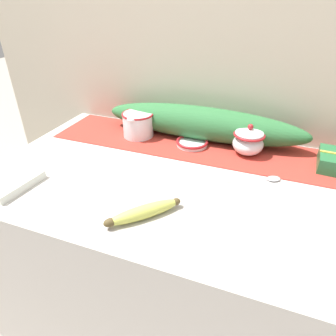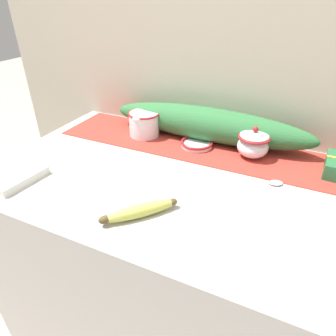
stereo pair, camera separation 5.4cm
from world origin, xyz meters
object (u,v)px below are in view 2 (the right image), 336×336
object	(u,v)px
napkin_stack	(11,174)
spoon	(272,183)
cream_pitcher	(144,123)
banana	(139,211)
small_dish	(197,143)
sugar_bowl	(253,143)

from	to	relation	value
napkin_stack	spoon	bearing A→B (deg)	22.25
cream_pitcher	banana	bearing A→B (deg)	-62.88
banana	spoon	bearing A→B (deg)	45.75
cream_pitcher	banana	distance (m)	0.50
banana	small_dish	bearing A→B (deg)	90.42
cream_pitcher	napkin_stack	distance (m)	0.51
banana	napkin_stack	bearing A→B (deg)	-179.12
sugar_bowl	small_dish	bearing A→B (deg)	-178.39
banana	spoon	world-z (taller)	banana
spoon	napkin_stack	bearing A→B (deg)	176.34
banana	sugar_bowl	bearing A→B (deg)	65.93
sugar_bowl	small_dish	distance (m)	0.21
spoon	napkin_stack	world-z (taller)	napkin_stack
cream_pitcher	banana	xyz separation A→B (m)	(0.23, -0.45, -0.04)
spoon	napkin_stack	size ratio (longest dim) A/B	1.13
banana	napkin_stack	distance (m)	0.46
cream_pitcher	sugar_bowl	world-z (taller)	sugar_bowl
small_dish	banana	bearing A→B (deg)	-89.58
banana	napkin_stack	size ratio (longest dim) A/B	1.07
cream_pitcher	spoon	distance (m)	0.54
cream_pitcher	sugar_bowl	bearing A→B (deg)	-0.09
sugar_bowl	banana	bearing A→B (deg)	-114.07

